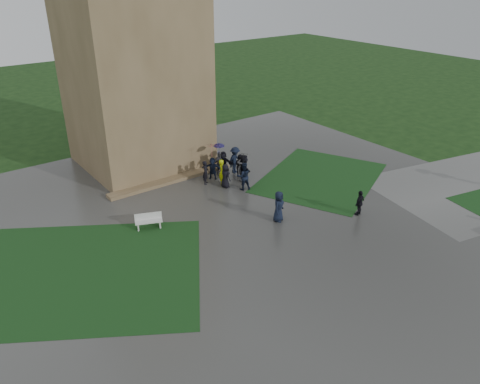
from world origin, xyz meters
TOP-DOWN VIEW (x-y plane):
  - ground at (0.00, 0.00)m, footprint 120.00×120.00m
  - plaza at (0.00, 2.00)m, footprint 34.00×34.00m
  - lawn_inset_left at (-8.50, 4.00)m, footprint 14.10×13.46m
  - lawn_inset_right at (8.50, 5.00)m, footprint 11.12×10.15m
  - tower at (0.00, 15.00)m, footprint 8.00×8.00m
  - tower_plinth at (0.00, 10.60)m, footprint 9.00×0.80m
  - bench at (-4.07, 5.91)m, footprint 1.56×1.00m
  - visitor_cluster at (3.34, 8.50)m, footprint 3.68×4.07m
  - pedestrian_mid at (2.24, 2.24)m, footprint 1.07×0.96m
  - pedestrian_near at (6.49, -0.04)m, footprint 0.98×0.68m

SIDE VIEW (x-z plane):
  - ground at x=0.00m, z-range 0.00..0.00m
  - plaza at x=0.00m, z-range 0.00..0.02m
  - lawn_inset_left at x=-8.50m, z-range 0.02..0.03m
  - lawn_inset_right at x=8.50m, z-range 0.02..0.03m
  - tower_plinth at x=0.00m, z-range 0.02..0.24m
  - bench at x=-4.07m, z-range 0.03..0.90m
  - pedestrian_near at x=6.49m, z-range 0.02..1.55m
  - pedestrian_mid at x=2.24m, z-range 0.02..1.84m
  - visitor_cluster at x=3.34m, z-range -0.19..2.33m
  - tower at x=0.00m, z-range 0.00..18.00m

